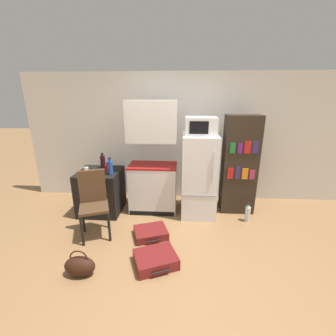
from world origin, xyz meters
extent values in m
plane|color=olive|center=(0.00, 0.00, 0.00)|extent=(24.00, 24.00, 0.00)
cube|color=silver|center=(0.20, 2.00, 1.22)|extent=(6.40, 0.10, 2.44)
cube|color=black|center=(-1.37, 1.24, 0.38)|extent=(0.71, 0.72, 0.76)
cube|color=silver|center=(-0.44, 1.35, 0.42)|extent=(0.82, 0.50, 0.83)
cube|color=maroon|center=(-0.44, 1.35, 0.85)|extent=(0.84, 0.51, 0.03)
cube|color=silver|center=(-0.44, 1.35, 1.61)|extent=(0.82, 0.43, 0.67)
cube|color=black|center=(-0.44, 1.09, 0.04)|extent=(0.79, 0.01, 0.08)
cube|color=white|center=(0.36, 1.27, 0.70)|extent=(0.58, 0.66, 1.41)
cube|color=gray|center=(0.36, 0.94, 0.48)|extent=(0.55, 0.01, 0.01)
cylinder|color=silver|center=(0.55, 0.93, 0.96)|extent=(0.02, 0.02, 0.49)
cube|color=silver|center=(0.36, 1.27, 1.55)|extent=(0.50, 0.41, 0.28)
cube|color=black|center=(0.31, 1.06, 1.55)|extent=(0.29, 0.01, 0.19)
cube|color=#2D2319|center=(1.06, 1.43, 0.86)|extent=(0.57, 0.35, 1.72)
cube|color=red|center=(0.88, 1.25, 0.76)|extent=(0.10, 0.01, 0.19)
cube|color=#332856|center=(1.00, 1.25, 0.78)|extent=(0.08, 0.01, 0.22)
cube|color=orange|center=(1.13, 1.25, 0.76)|extent=(0.10, 0.01, 0.19)
cube|color=#A33351|center=(1.25, 1.25, 0.75)|extent=(0.09, 0.01, 0.16)
cube|color=#1E7033|center=(0.88, 1.25, 1.20)|extent=(0.08, 0.01, 0.17)
cube|color=#661E75|center=(1.00, 1.25, 1.20)|extent=(0.07, 0.01, 0.17)
cube|color=red|center=(1.13, 1.25, 1.22)|extent=(0.10, 0.01, 0.21)
cube|color=#332856|center=(1.25, 1.25, 1.22)|extent=(0.10, 0.01, 0.21)
cylinder|color=#1E47A3|center=(-1.11, 1.07, 0.87)|extent=(0.08, 0.08, 0.23)
cylinder|color=#1E47A3|center=(-1.11, 1.07, 1.01)|extent=(0.04, 0.04, 0.04)
cylinder|color=black|center=(-1.11, 1.07, 1.04)|extent=(0.04, 0.04, 0.02)
cylinder|color=brown|center=(-1.39, 0.97, 0.81)|extent=(0.07, 0.07, 0.11)
cylinder|color=brown|center=(-1.39, 0.97, 0.88)|extent=(0.03, 0.03, 0.02)
cylinder|color=black|center=(-1.39, 0.97, 0.90)|extent=(0.04, 0.04, 0.01)
cylinder|color=black|center=(-1.37, 1.43, 0.87)|extent=(0.09, 0.09, 0.22)
cylinder|color=black|center=(-1.37, 1.43, 1.00)|extent=(0.04, 0.04, 0.04)
cylinder|color=black|center=(-1.37, 1.43, 1.03)|extent=(0.05, 0.05, 0.02)
cylinder|color=#AD1914|center=(-1.21, 1.20, 0.82)|extent=(0.09, 0.09, 0.12)
cylinder|color=#AD1914|center=(-1.21, 1.20, 0.89)|extent=(0.04, 0.04, 0.02)
cylinder|color=black|center=(-1.21, 1.20, 0.91)|extent=(0.04, 0.04, 0.01)
cylinder|color=white|center=(-1.50, 1.02, 0.82)|extent=(0.07, 0.07, 0.13)
cylinder|color=white|center=(-1.50, 1.02, 0.90)|extent=(0.03, 0.03, 0.02)
cylinder|color=black|center=(-1.50, 1.02, 0.92)|extent=(0.04, 0.04, 0.01)
cylinder|color=black|center=(-1.29, 0.21, 0.23)|extent=(0.04, 0.04, 0.45)
cylinder|color=black|center=(-0.95, 0.34, 0.23)|extent=(0.04, 0.04, 0.45)
cylinder|color=black|center=(-1.42, 0.55, 0.23)|extent=(0.04, 0.04, 0.45)
cylinder|color=black|center=(-1.08, 0.68, 0.23)|extent=(0.04, 0.04, 0.45)
cube|color=#4C331E|center=(-1.19, 0.44, 0.47)|extent=(0.52, 0.52, 0.04)
cube|color=#4C331E|center=(-1.25, 0.61, 0.74)|extent=(0.37, 0.18, 0.49)
cube|color=maroon|center=(-0.38, 0.49, 0.06)|extent=(0.57, 0.51, 0.12)
cylinder|color=black|center=(-0.31, 0.29, 0.06)|extent=(0.21, 0.09, 0.02)
cube|color=maroon|center=(-0.24, -0.10, 0.07)|extent=(0.62, 0.57, 0.14)
cylinder|color=black|center=(-0.15, -0.30, 0.07)|extent=(0.22, 0.11, 0.02)
ellipsoid|color=#33190F|center=(-1.09, -0.32, 0.12)|extent=(0.36, 0.20, 0.24)
torus|color=#33190F|center=(-1.09, -0.32, 0.23)|extent=(0.21, 0.02, 0.21)
cylinder|color=silver|center=(1.17, 1.02, 0.13)|extent=(0.09, 0.09, 0.26)
cylinder|color=silver|center=(1.17, 1.02, 0.28)|extent=(0.04, 0.04, 0.05)
cylinder|color=black|center=(1.17, 1.02, 0.32)|extent=(0.04, 0.04, 0.03)
camera|label=1|loc=(0.07, -2.39, 1.99)|focal=24.00mm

